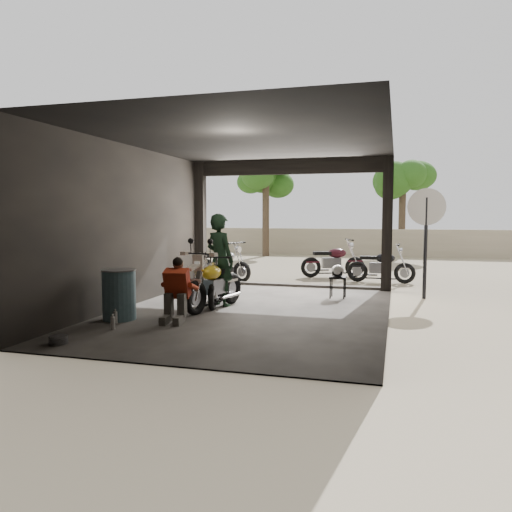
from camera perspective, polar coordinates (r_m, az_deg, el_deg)
The scene contains 16 objects.
ground at distance 9.43m, azimuth -0.56°, elevation -6.48°, with size 80.00×80.00×0.00m, color #7A6D56.
garage at distance 9.79m, azimuth 0.33°, elevation 1.48°, with size 7.00×7.13×3.20m.
boundary_wall at distance 23.05m, azimuth 9.31°, elevation 1.61°, with size 18.00×0.30×1.20m, color gray.
tree_left at distance 22.20m, azimuth 1.13°, elevation 10.30°, with size 2.20×2.20×5.60m.
tree_right at distance 22.94m, azimuth 16.46°, elevation 8.86°, with size 2.20×2.20×5.00m.
main_bike at distance 9.68m, azimuth -4.76°, elevation -2.72°, with size 0.72×1.74×1.16m, color #C0B3A2, non-canonical shape.
left_bike at distance 10.16m, azimuth -4.50°, elevation -2.72°, with size 0.63×1.53×1.03m, color black, non-canonical shape.
outside_bike_a at distance 13.86m, azimuth -3.71°, elevation -0.60°, with size 0.67×1.62×1.09m, color black, non-canonical shape.
outside_bike_b at distance 14.78m, azimuth 8.80°, elevation -0.25°, with size 0.69×1.66×1.13m, color #3A0E17, non-canonical shape.
outside_bike_c at distance 13.86m, azimuth 14.09°, elevation -0.80°, with size 0.65×1.57×1.06m, color black, non-canonical shape.
rider at distance 9.97m, azimuth -4.16°, elevation -0.49°, with size 0.68×0.44×1.86m, color black.
mechanic at distance 8.58m, azimuth -9.22°, elevation -4.05°, with size 0.54×0.74×1.07m, color #B23317, non-canonical shape.
stool at distance 11.03m, azimuth 9.34°, elevation -2.71°, with size 0.35×0.35×0.49m.
helmet at distance 11.02m, azimuth 9.33°, elevation -1.66°, with size 0.27×0.28×0.26m, color silver.
oil_drum at distance 8.97m, azimuth -15.38°, elevation -4.37°, with size 0.57×0.57×0.88m, color #3B5A64.
sign_post at distance 11.41m, azimuth 18.86°, elevation 3.43°, with size 0.80×0.08×2.41m.
Camera 1 is at (2.61, -8.87, 1.84)m, focal length 35.00 mm.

